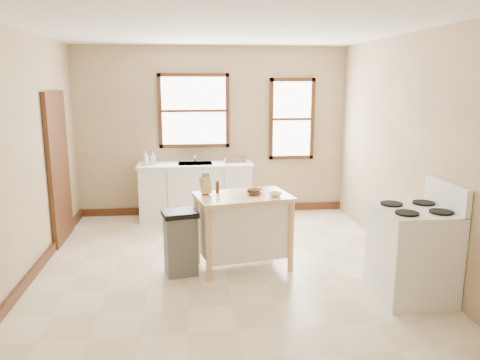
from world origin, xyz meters
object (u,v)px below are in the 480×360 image
Objects in this scene: bowl_c at (275,194)px; gas_stove at (413,241)px; soap_bottle_b at (153,158)px; dish_rack at (235,160)px; pepper_grinder at (217,187)px; knife_block at (206,186)px; bowl_a at (254,193)px; soap_bottle_a at (146,158)px; kitchen_island at (243,231)px; bowl_b at (255,191)px; trash_bin at (181,243)px.

bowl_c is 1.59m from gas_stove.
soap_bottle_b is at bearing 132.22° from gas_stove.
dish_rack is 2.42× the size of pepper_grinder.
knife_block is 0.58m from bowl_a.
soap_bottle_b is 2.21m from pepper_grinder.
soap_bottle_a reaches higher than bowl_c.
dish_rack reaches higher than bowl_a.
knife_block is 1.33× the size of pepper_grinder.
gas_stove is (1.53, -1.01, -0.31)m from bowl_a.
knife_block is 0.16× the size of gas_stove.
soap_bottle_b reaches higher than kitchen_island.
gas_stove is (1.28, -0.89, -0.31)m from bowl_c.
knife_block is 1.13× the size of bowl_b.
trash_bin is at bearing -83.30° from soap_bottle_b.
pepper_grinder is (1.02, -1.95, -0.06)m from soap_bottle_a.
bowl_a is at bearing 146.66° from gas_stove.
knife_block is at bearing -74.32° from soap_bottle_b.
gas_stove is at bearing -36.16° from bowl_b.
soap_bottle_a is 2.48m from bowl_b.
kitchen_island is 5.51× the size of knife_block.
soap_bottle_a is 2.53m from kitchen_island.
pepper_grinder is (-0.41, -2.03, 0.01)m from dish_rack.
soap_bottle_b is at bearing 42.51° from soap_bottle_a.
bowl_c is (0.37, -0.11, 0.47)m from kitchen_island.
bowl_b is at bearing 69.32° from bowl_a.
pepper_grinder is 0.12× the size of gas_stove.
knife_block is 1.34× the size of bowl_c.
dish_rack is 2.07m from pepper_grinder.
soap_bottle_b reaches higher than trash_bin.
kitchen_island is at bearing -149.40° from bowl_b.
gas_stove is at bearing -52.29° from soap_bottle_b.
trash_bin is at bearing -148.93° from pepper_grinder.
soap_bottle_a is at bearing -151.15° from soap_bottle_b.
bowl_a is at bearing -46.02° from soap_bottle_a.
soap_bottle_b is at bearing 88.86° from trash_bin.
soap_bottle_b reaches higher than bowl_a.
bowl_a is 1.20× the size of bowl_c.
pepper_grinder is (0.91, -2.02, -0.04)m from soap_bottle_b.
soap_bottle_a is 2.19m from knife_block.
soap_bottle_a is 1.28× the size of bowl_b.
soap_bottle_a is 0.21× the size of kitchen_island.
trash_bin is at bearing -66.58° from soap_bottle_a.
bowl_b is 0.23× the size of trash_bin.
bowl_a is at bearing -62.68° from soap_bottle_b.
soap_bottle_b reaches higher than pepper_grinder.
soap_bottle_a is 2.38m from trash_bin.
gas_stove is (2.86, -3.15, -0.40)m from soap_bottle_b.
kitchen_island is 0.61m from bowl_c.
dish_rack is 3.54m from gas_stove.
dish_rack is at bearing 75.61° from kitchen_island.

